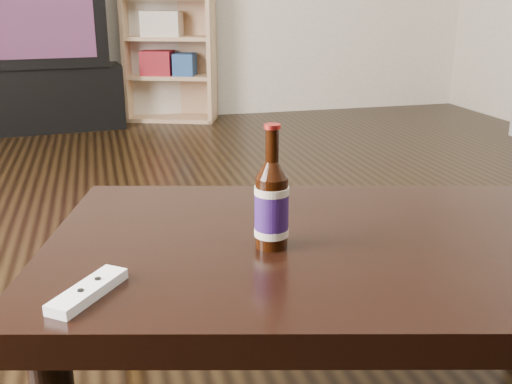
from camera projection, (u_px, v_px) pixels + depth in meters
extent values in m
cube|color=black|center=(267.00, 304.00, 1.83)|extent=(5.00, 6.00, 0.01)
cube|color=black|center=(41.00, 96.00, 4.20)|extent=(1.13, 0.63, 0.43)
cube|color=black|center=(32.00, 13.00, 4.02)|extent=(0.96, 0.65, 0.69)
cube|color=maroon|center=(32.00, 14.00, 3.76)|extent=(0.76, 0.06, 0.55)
cube|color=#9E7659|center=(128.00, 38.00, 4.36)|extent=(0.13, 0.29, 1.20)
cube|color=#9E7659|center=(211.00, 38.00, 4.30)|extent=(0.13, 0.29, 1.20)
cube|color=#9E7659|center=(173.00, 118.00, 4.51)|extent=(0.71, 0.50, 0.03)
cube|color=#9E7659|center=(174.00, 37.00, 4.45)|extent=(0.61, 0.25, 1.20)
cube|color=#9E7659|center=(171.00, 77.00, 4.42)|extent=(0.64, 0.46, 0.03)
cube|color=#9E7659|center=(169.00, 38.00, 4.33)|extent=(0.64, 0.46, 0.03)
cube|color=maroon|center=(158.00, 63.00, 4.37)|extent=(0.27, 0.25, 0.17)
cube|color=#234A8B|center=(185.00, 64.00, 4.36)|extent=(0.20, 0.22, 0.16)
cube|color=beige|center=(162.00, 24.00, 4.28)|extent=(0.32, 0.27, 0.17)
cube|color=black|center=(349.00, 253.00, 1.18)|extent=(1.32, 0.97, 0.06)
cylinder|color=black|center=(125.00, 291.00, 1.50)|extent=(0.08, 0.08, 0.38)
cylinder|color=black|center=(272.00, 213.00, 1.11)|extent=(0.08, 0.08, 0.14)
cylinder|color=#27114C|center=(272.00, 211.00, 1.11)|extent=(0.08, 0.08, 0.08)
cylinder|color=#C0B59F|center=(272.00, 190.00, 1.10)|extent=(0.08, 0.08, 0.01)
cylinder|color=#C0B59F|center=(271.00, 232.00, 1.12)|extent=(0.08, 0.08, 0.01)
cone|color=black|center=(272.00, 170.00, 1.09)|extent=(0.08, 0.08, 0.03)
cylinder|color=black|center=(272.00, 145.00, 1.07)|extent=(0.03, 0.03, 0.06)
cylinder|color=maroon|center=(272.00, 126.00, 1.06)|extent=(0.04, 0.04, 0.01)
cube|color=white|center=(88.00, 291.00, 0.94)|extent=(0.13, 0.15, 0.02)
cylinder|color=black|center=(98.00, 279.00, 0.96)|extent=(0.01, 0.01, 0.00)
cylinder|color=black|center=(80.00, 290.00, 0.93)|extent=(0.01, 0.01, 0.00)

